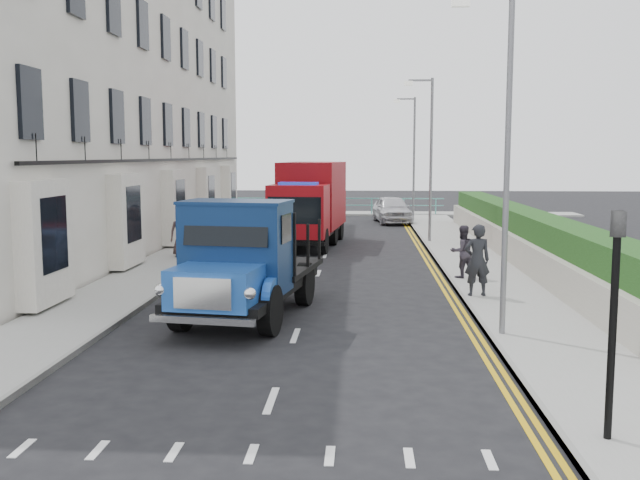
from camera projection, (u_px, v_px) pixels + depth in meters
The scene contains 23 objects.
ground at pixel (303, 315), 16.99m from camera, with size 120.00×120.00×0.00m, color black.
pavement_west at pixel (183, 257), 26.21m from camera, with size 2.40×38.00×0.12m, color gray.
pavement_east at pixel (470, 259), 25.60m from camera, with size 2.60×38.00×0.12m, color gray.
promenade at pixel (340, 213), 45.73m from camera, with size 30.00×2.50×0.12m, color gray.
sea_plane at pixel (349, 191), 76.47m from camera, with size 120.00×120.00×0.00m, color #505E6D.
terrace_west at pixel (101, 73), 29.58m from camera, with size 6.31×30.20×14.25m.
garden_east at pixel (525, 237), 25.39m from camera, with size 1.45×28.00×1.75m.
seafront_railing at pixel (340, 206), 44.88m from camera, with size 13.00×0.08×1.11m.
lamp_near at pixel (502, 145), 14.29m from camera, with size 1.23×0.18×7.00m.
lamp_mid at pixel (428, 150), 30.15m from camera, with size 1.23×0.18×7.00m.
lamp_far at pixel (412, 151), 40.07m from camera, with size 1.23×0.18×7.00m.
traffic_signal at pixel (615, 291), 9.05m from camera, with size 0.16×0.20×3.10m.
bedford_lorry at pixel (239, 268), 16.01m from camera, with size 3.09×6.04×2.74m.
red_lorry at pixel (310, 201), 29.87m from camera, with size 2.86×6.83×3.49m.
parked_car_front at pixel (239, 253), 23.11m from camera, with size 1.47×3.66×1.25m, color black.
parked_car_mid at pixel (243, 249), 24.01m from camera, with size 1.32×3.78×1.25m, color #516AAE.
parked_car_rear at pixel (272, 224), 31.47m from camera, with size 2.16×5.33×1.55m, color #B8B8BD.
seafront_car_left at pixel (293, 204), 43.83m from camera, with size 2.64×5.73×1.59m, color black.
seafront_car_right at pixel (392, 209), 39.98m from camera, with size 1.80×4.47×1.52m, color silver.
pedestrian_east_near at pixel (477, 260), 18.59m from camera, with size 0.69×0.45×1.89m, color black.
pedestrian_east_far at pixel (462, 252), 21.36m from camera, with size 0.77×0.60×1.58m, color #342E38.
pedestrian_west_near at pixel (214, 226), 27.91m from camera, with size 1.04×0.43×1.77m, color #1B1D32.
pedestrian_west_far at pixel (182, 232), 25.73m from camera, with size 0.89×0.58×1.81m, color #362827.
Camera 1 is at (1.38, -16.61, 3.79)m, focal length 40.00 mm.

